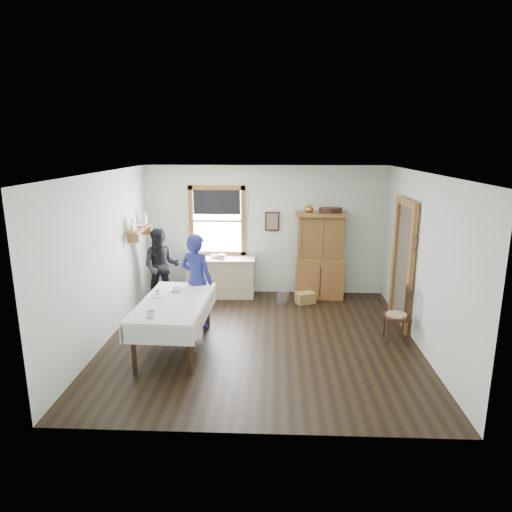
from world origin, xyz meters
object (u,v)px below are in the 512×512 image
Objects in this scene: dining_table at (175,324)px; wicker_basket at (305,298)px; work_counter at (221,277)px; spindle_chair at (397,314)px; figure_dark at (161,269)px; pail at (283,296)px; china_hutch at (320,256)px; woman_blue at (197,284)px.

dining_table is 5.25× the size of wicker_basket.
work_counter reaches higher than wicker_basket.
figure_dark is (-4.23, 1.65, 0.25)m from spindle_chair.
dining_table is 2.14× the size of spindle_chair.
spindle_chair reaches higher than pail.
china_hutch is at bearing -1.12° from work_counter.
figure_dark is at bearing 108.89° from dining_table.
dining_table is at bearing -132.46° from china_hutch.
work_counter is 2.56m from dining_table.
work_counter is 2.11m from china_hutch.
work_counter is 5.24× the size of pail.
work_counter is 0.94× the size of woman_blue.
pail is at bearing 138.68° from spindle_chair.
work_counter is at bearing -177.76° from china_hutch.
dining_table is (-0.41, -2.53, -0.02)m from work_counter.
woman_blue reaches higher than work_counter.
figure_dark reaches higher than work_counter.
pail is (-0.75, -0.39, -0.75)m from china_hutch.
work_counter is at bearing -73.81° from woman_blue.
dining_table is at bearing -101.01° from work_counter.
china_hutch is 1.16× the size of woman_blue.
figure_dark is at bearing -169.59° from china_hutch.
china_hutch is 6.48× the size of pail.
wicker_basket is at bearing 0.11° from pail.
spindle_chair is 0.59× the size of woman_blue.
spindle_chair is 3.32× the size of pail.
work_counter reaches higher than dining_table.
pail is at bearing -3.30° from figure_dark.
pail is 0.45m from wicker_basket.
spindle_chair is 4.55m from figure_dark.
pail is at bearing -17.50° from work_counter.
pail is at bearing 51.47° from dining_table.
china_hutch reaches higher than pail.
work_counter is 0.74× the size of dining_table.
china_hutch is 2.81m from woman_blue.
woman_blue reaches higher than figure_dark.
china_hutch is 0.92m from wicker_basket.
figure_dark is (-3.18, -0.49, -0.18)m from china_hutch.
pail is 0.74× the size of wicker_basket.
china_hutch reaches higher than spindle_chair.
dining_table is 0.98m from woman_blue.
figure_dark is (-0.91, 1.18, -0.06)m from woman_blue.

